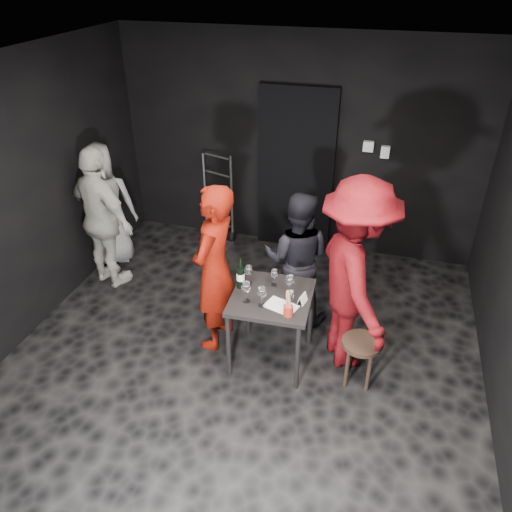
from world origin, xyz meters
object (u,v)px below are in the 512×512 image
(server_red, at_px, (214,259))
(wine_bottle, at_px, (241,277))
(man_maroon, at_px, (358,254))
(bystander_grey, at_px, (104,204))
(hand_truck, at_px, (219,227))
(tasting_table, at_px, (272,304))
(breadstick_cup, at_px, (289,304))
(woman_black, at_px, (297,260))
(bystander_cream, at_px, (101,211))
(stool, at_px, (361,349))

(server_red, height_order, wine_bottle, server_red)
(man_maroon, height_order, bystander_grey, man_maroon)
(man_maroon, bearing_deg, server_red, 69.12)
(hand_truck, relative_size, tasting_table, 1.63)
(bystander_grey, bearing_deg, server_red, 122.62)
(man_maroon, bearing_deg, wine_bottle, 74.20)
(bystander_grey, distance_m, breadstick_cup, 2.98)
(woman_black, height_order, bystander_grey, bystander_grey)
(server_red, distance_m, bystander_cream, 1.70)
(man_maroon, relative_size, bystander_cream, 1.25)
(stool, height_order, bystander_cream, bystander_cream)
(man_maroon, height_order, breadstick_cup, man_maroon)
(hand_truck, relative_size, man_maroon, 0.52)
(tasting_table, height_order, wine_bottle, wine_bottle)
(server_red, relative_size, man_maroon, 0.83)
(man_maroon, xyz_separation_m, bystander_grey, (-3.11, 0.99, -0.38))
(woman_black, distance_m, wine_bottle, 0.79)
(hand_truck, relative_size, woman_black, 0.86)
(man_maroon, bearing_deg, bystander_grey, 47.07)
(stool, xyz_separation_m, bystander_grey, (-3.25, 1.29, 0.41))
(woman_black, xyz_separation_m, bystander_grey, (-2.49, 0.49, 0.08))
(tasting_table, bearing_deg, stool, -5.32)
(server_red, bearing_deg, breadstick_cup, 71.44)
(hand_truck, relative_size, stool, 2.61)
(man_maroon, xyz_separation_m, wine_bottle, (-1.01, -0.17, -0.31))
(stool, height_order, breadstick_cup, breadstick_cup)
(tasting_table, bearing_deg, man_maroon, 17.31)
(stool, bearing_deg, bystander_cream, 164.28)
(man_maroon, bearing_deg, bystander_cream, 53.86)
(tasting_table, bearing_deg, wine_bottle, 170.94)
(stool, distance_m, woman_black, 1.15)
(tasting_table, distance_m, bystander_grey, 2.70)
(tasting_table, relative_size, server_red, 0.39)
(woman_black, relative_size, bystander_cream, 0.76)
(breadstick_cup, bearing_deg, man_maroon, 42.25)
(stool, distance_m, wine_bottle, 1.26)
(man_maroon, bearing_deg, woman_black, 26.20)
(wine_bottle, bearing_deg, man_maroon, 9.51)
(stool, bearing_deg, tasting_table, 174.68)
(hand_truck, xyz_separation_m, tasting_table, (1.25, -2.03, 0.43))
(tasting_table, xyz_separation_m, bystander_cream, (-2.16, 0.77, 0.29))
(bystander_cream, xyz_separation_m, bystander_grey, (-0.25, 0.44, -0.15))
(man_maroon, relative_size, breadstick_cup, 8.87)
(man_maroon, distance_m, wine_bottle, 1.07)
(woman_black, distance_m, man_maroon, 0.92)
(stool, relative_size, bystander_cream, 0.25)
(wine_bottle, bearing_deg, hand_truck, 115.31)
(hand_truck, xyz_separation_m, bystander_grey, (-1.16, -0.82, 0.57))
(stool, bearing_deg, wine_bottle, 173.67)
(bystander_cream, bearing_deg, server_red, -179.99)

